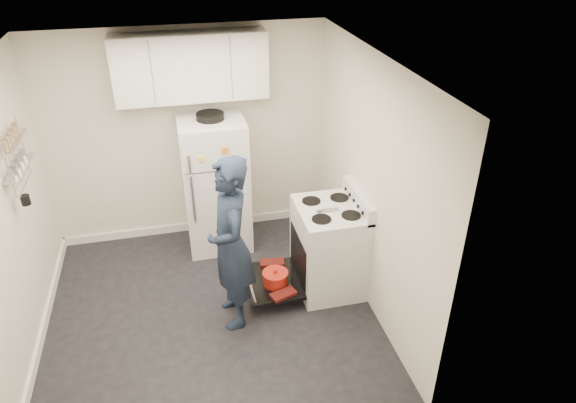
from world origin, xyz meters
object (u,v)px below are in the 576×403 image
object	(u,v)px
refrigerator	(215,184)
person	(231,244)
open_oven_door	(274,280)
electric_range	(328,248)

from	to	relation	value
refrigerator	person	distance (m)	1.37
open_oven_door	refrigerator	world-z (taller)	refrigerator
electric_range	open_oven_door	distance (m)	0.65
electric_range	refrigerator	xyz separation A→B (m)	(-1.02, 1.10, 0.32)
electric_range	refrigerator	size ratio (longest dim) A/B	0.67
refrigerator	electric_range	bearing A→B (deg)	-47.15
open_oven_door	electric_range	bearing A→B (deg)	2.13
person	electric_range	bearing A→B (deg)	101.94
electric_range	refrigerator	world-z (taller)	refrigerator
electric_range	open_oven_door	bearing A→B (deg)	-177.87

